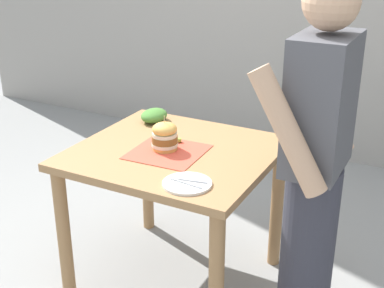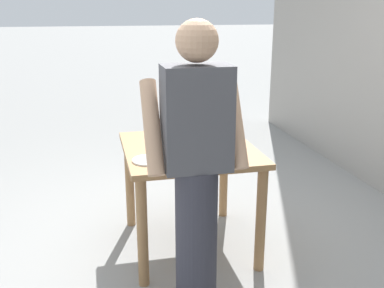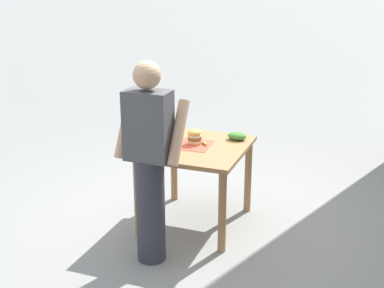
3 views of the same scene
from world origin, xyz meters
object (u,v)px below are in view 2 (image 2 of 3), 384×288
at_px(pickle_spear, 197,142).
at_px(side_plate_with_forks, 149,160).
at_px(side_salad, 218,128).
at_px(sandwich, 184,135).
at_px(diner_across_table, 196,171).
at_px(patio_table, 189,164).

bearing_deg(pickle_spear, side_plate_with_forks, 37.37).
bearing_deg(side_salad, sandwich, 38.86).
bearing_deg(pickle_spear, sandwich, 6.50).
relative_size(side_plate_with_forks, side_salad, 1.22).
distance_m(pickle_spear, side_salad, 0.35).
relative_size(pickle_spear, diner_across_table, 0.06).
bearing_deg(side_salad, patio_table, 45.28).
xyz_separation_m(patio_table, diner_across_table, (0.12, 0.75, 0.23)).
bearing_deg(pickle_spear, patio_table, 37.02).
distance_m(pickle_spear, diner_across_table, 0.83).
relative_size(patio_table, pickle_spear, 10.56).
relative_size(patio_table, side_plate_with_forks, 4.47).
bearing_deg(patio_table, diner_across_table, 80.61).
height_order(side_plate_with_forks, side_salad, side_salad).
relative_size(side_salad, diner_across_table, 0.11).
relative_size(patio_table, side_salad, 5.46).
xyz_separation_m(pickle_spear, side_salad, (-0.24, -0.26, 0.02)).
height_order(patio_table, side_salad, side_salad).
bearing_deg(side_plate_with_forks, sandwich, -135.68).
xyz_separation_m(patio_table, side_salad, (-0.31, -0.31, 0.17)).
distance_m(sandwich, diner_across_table, 0.79).
relative_size(sandwich, pickle_spear, 1.93).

